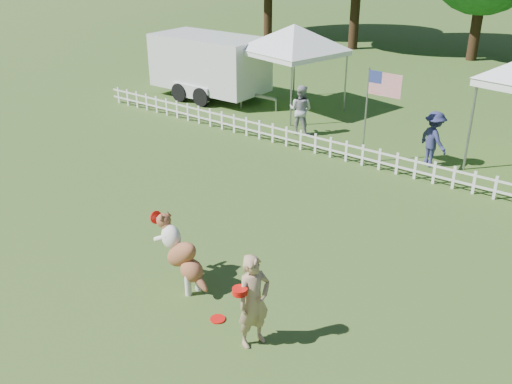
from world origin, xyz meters
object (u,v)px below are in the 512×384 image
(canopy_tent_left, at_px, (293,69))
(spectator_a, at_px, (301,110))
(cargo_trailer, at_px, (210,67))
(spectator_b, at_px, (434,139))
(dog, at_px, (182,255))
(frisbee_on_turf, at_px, (218,319))
(flag_pole, at_px, (365,117))
(handler, at_px, (254,301))

(canopy_tent_left, height_order, spectator_a, canopy_tent_left)
(cargo_trailer, relative_size, spectator_b, 3.52)
(dog, relative_size, frisbee_on_turf, 5.13)
(cargo_trailer, height_order, flag_pole, flag_pole)
(handler, xyz_separation_m, spectator_b, (-0.65, 8.68, -0.02))
(cargo_trailer, xyz_separation_m, spectator_b, (9.33, -1.53, -0.42))
(spectator_b, bearing_deg, flag_pole, 62.05)
(handler, relative_size, spectator_a, 1.00)
(dog, bearing_deg, spectator_a, 117.32)
(spectator_a, bearing_deg, spectator_b, 169.31)
(canopy_tent_left, xyz_separation_m, spectator_a, (1.67, -2.02, -0.67))
(spectator_a, distance_m, spectator_b, 4.28)
(canopy_tent_left, height_order, spectator_b, canopy_tent_left)
(dog, height_order, spectator_a, spectator_a)
(handler, xyz_separation_m, frisbee_on_turf, (-0.82, 0.08, -0.76))
(handler, bearing_deg, frisbee_on_turf, 101.02)
(frisbee_on_turf, distance_m, canopy_tent_left, 12.23)
(canopy_tent_left, bearing_deg, flag_pole, -21.95)
(handler, distance_m, spectator_b, 8.71)
(frisbee_on_turf, height_order, flag_pole, flag_pole)
(dog, xyz_separation_m, spectator_a, (-2.98, 8.28, 0.13))
(dog, distance_m, frisbee_on_turf, 1.35)
(handler, relative_size, cargo_trailer, 0.29)
(dog, height_order, frisbee_on_turf, dog)
(dog, bearing_deg, flag_pole, 99.83)
(cargo_trailer, bearing_deg, canopy_tent_left, 8.64)
(handler, bearing_deg, canopy_tent_left, 48.23)
(dog, height_order, spectator_b, spectator_b)
(frisbee_on_turf, bearing_deg, canopy_tent_left, 118.43)
(canopy_tent_left, bearing_deg, cargo_trailer, -158.28)
(frisbee_on_turf, distance_m, cargo_trailer, 13.71)
(spectator_b, bearing_deg, handler, 126.55)
(frisbee_on_turf, xyz_separation_m, spectator_a, (-4.11, 8.66, 0.76))
(dog, height_order, flag_pole, flag_pole)
(cargo_trailer, relative_size, spectator_a, 3.45)
(frisbee_on_turf, relative_size, cargo_trailer, 0.05)
(frisbee_on_turf, height_order, spectator_a, spectator_a)
(cargo_trailer, distance_m, spectator_a, 5.28)
(flag_pole, xyz_separation_m, spectator_a, (-2.69, 0.97, -0.53))
(handler, bearing_deg, spectator_a, 46.14)
(flag_pole, bearing_deg, cargo_trailer, 164.98)
(flag_pole, height_order, spectator_b, flag_pole)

